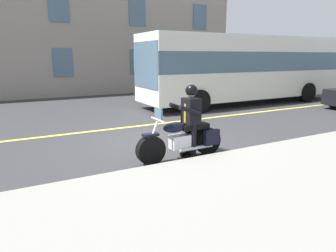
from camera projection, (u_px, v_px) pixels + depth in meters
name	position (u px, v px, depth m)	size (l,w,h in m)	color
ground_plane	(160.00, 141.00, 8.59)	(80.00, 80.00, 0.00)	#333335
sidewalk_curb	(288.00, 206.00, 4.70)	(60.00, 5.00, 0.15)	gray
lane_center_stripe	(134.00, 127.00, 10.30)	(60.00, 0.16, 0.01)	#E5DB4C
motorcycle_main	(183.00, 140.00, 7.03)	(2.21, 0.61, 1.26)	black
rider_main	(190.00, 115.00, 6.99)	(0.62, 0.55, 1.74)	black
bus_near	(246.00, 66.00, 15.03)	(11.05, 2.70, 3.30)	white
building_backdrop	(51.00, 9.00, 19.09)	(23.31, 6.06, 10.58)	gray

